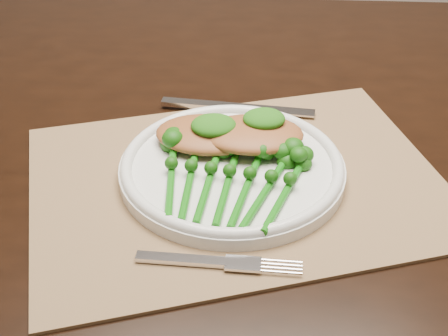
{
  "coord_description": "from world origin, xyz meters",
  "views": [
    {
      "loc": [
        -0.07,
        -0.83,
        1.2
      ],
      "look_at": [
        -0.07,
        -0.24,
        0.78
      ],
      "focal_mm": 50.0,
      "sensor_mm": 36.0,
      "label": 1
    }
  ],
  "objects_px": {
    "placemat": "(237,181)",
    "chicken_fillet_left": "(207,134)",
    "broccolini_bundle": "(227,187)",
    "dining_table": "(264,293)",
    "dinner_plate": "(232,167)"
  },
  "relations": [
    {
      "from": "placemat",
      "to": "chicken_fillet_left",
      "type": "bearing_deg",
      "value": 109.06
    },
    {
      "from": "broccolini_bundle",
      "to": "placemat",
      "type": "bearing_deg",
      "value": 85.61
    },
    {
      "from": "dining_table",
      "to": "chicken_fillet_left",
      "type": "relative_size",
      "value": 12.82
    },
    {
      "from": "placemat",
      "to": "chicken_fillet_left",
      "type": "height_order",
      "value": "chicken_fillet_left"
    },
    {
      "from": "placemat",
      "to": "dining_table",
      "type": "bearing_deg",
      "value": 57.6
    },
    {
      "from": "broccolini_bundle",
      "to": "chicken_fillet_left",
      "type": "bearing_deg",
      "value": 116.57
    },
    {
      "from": "chicken_fillet_left",
      "to": "placemat",
      "type": "bearing_deg",
      "value": -49.88
    },
    {
      "from": "placemat",
      "to": "dinner_plate",
      "type": "distance_m",
      "value": 0.02
    },
    {
      "from": "dinner_plate",
      "to": "chicken_fillet_left",
      "type": "distance_m",
      "value": 0.06
    },
    {
      "from": "placemat",
      "to": "dinner_plate",
      "type": "xyz_separation_m",
      "value": [
        -0.01,
        0.01,
        0.01
      ]
    },
    {
      "from": "dinner_plate",
      "to": "broccolini_bundle",
      "type": "distance_m",
      "value": 0.05
    },
    {
      "from": "dinner_plate",
      "to": "chicken_fillet_left",
      "type": "height_order",
      "value": "chicken_fillet_left"
    },
    {
      "from": "chicken_fillet_left",
      "to": "broccolini_bundle",
      "type": "xyz_separation_m",
      "value": [
        0.02,
        -0.1,
        -0.01
      ]
    },
    {
      "from": "dinner_plate",
      "to": "chicken_fillet_left",
      "type": "relative_size",
      "value": 2.1
    },
    {
      "from": "dinner_plate",
      "to": "placemat",
      "type": "bearing_deg",
      "value": -60.37
    }
  ]
}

